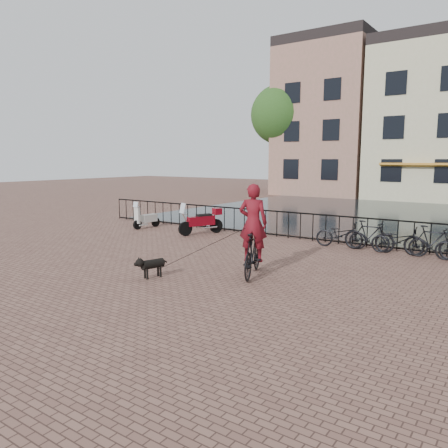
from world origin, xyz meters
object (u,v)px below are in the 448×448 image
Objects in this scene: dog at (153,267)px; motorcycle at (201,218)px; scooter at (146,214)px; cyclist at (253,235)px.

motorcycle reaches higher than dog.
motorcycle is 2.97m from scooter.
scooter is at bearing -47.65° from cyclist.
scooter is (-5.97, 5.74, 0.33)m from dog.
dog is at bearing 19.04° from cyclist.
scooter is (-7.96, 4.11, -0.45)m from cyclist.
cyclist is at bearing -17.28° from motorcycle.
motorcycle is at bearing 133.33° from dog.
dog is at bearing -39.94° from motorcycle.
motorcycle is (-3.00, 5.83, 0.38)m from dog.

